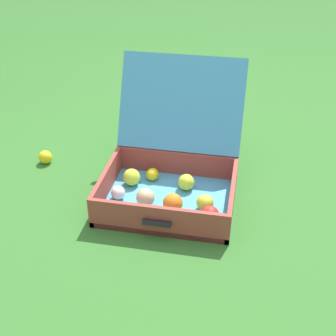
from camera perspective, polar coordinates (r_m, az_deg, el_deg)
ground_plane at (r=2.01m, az=2.73°, el=-3.39°), size 16.00×16.00×0.00m
open_suitcase at (r=1.95m, az=0.41°, el=-0.48°), size 0.55×0.65×0.52m
stray_ball_on_grass at (r=2.29m, az=-14.93°, el=1.32°), size 0.06×0.06×0.06m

